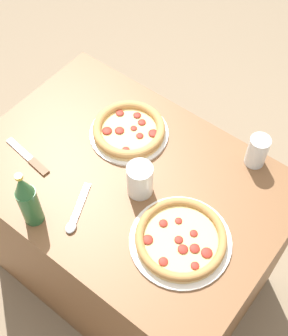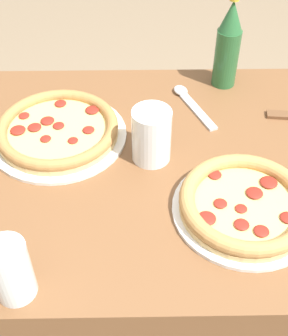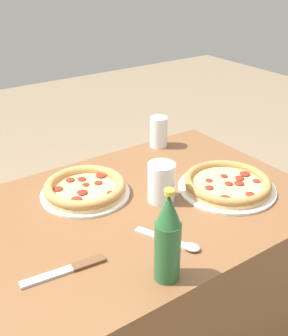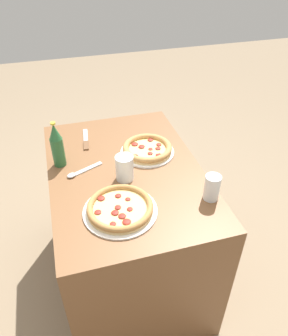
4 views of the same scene
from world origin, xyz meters
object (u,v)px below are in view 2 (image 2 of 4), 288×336
glass_water (151,137)px  beer_bottle (228,45)px  pizza_veggie (58,130)px  glass_mango_juice (11,272)px  pizza_salami (245,204)px  spoon (189,100)px

glass_water → beer_bottle: bearing=55.3°
pizza_veggie → beer_bottle: beer_bottle is taller
pizza_veggie → glass_mango_juice: size_ratio=2.63×
pizza_salami → beer_bottle: 0.44m
pizza_salami → glass_water: (-0.17, 0.15, 0.03)m
glass_mango_juice → pizza_veggie: bearing=86.6°
pizza_veggie → spoon: 0.32m
glass_mango_juice → glass_water: size_ratio=0.96×
beer_bottle → spoon: 0.16m
pizza_veggie → glass_water: (0.20, -0.07, 0.03)m
pizza_salami → glass_mango_juice: bearing=-157.8°
pizza_salami → glass_water: 0.23m
pizza_salami → glass_mango_juice: glass_mango_juice is taller
spoon → glass_mango_juice: bearing=-122.2°
pizza_veggie → spoon: size_ratio=1.70×
beer_bottle → spoon: bearing=-139.8°
pizza_salami → spoon: (-0.07, 0.35, -0.02)m
pizza_veggie → pizza_salami: bearing=-30.9°
pizza_veggie → pizza_salami: (0.37, -0.22, 0.00)m
beer_bottle → pizza_salami: bearing=-92.7°
pizza_salami → spoon: size_ratio=1.52×
pizza_salami → spoon: bearing=102.0°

